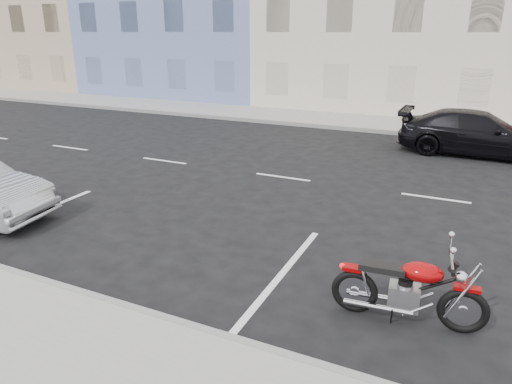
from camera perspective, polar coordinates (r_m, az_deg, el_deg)
ground at (r=12.15m, az=12.14°, el=0.61°), size 120.00×120.00×0.00m
sidewalk_far at (r=21.65m, az=4.64°, el=9.38°), size 80.00×3.40×0.15m
curb_far at (r=20.09m, az=2.90°, el=8.65°), size 80.00×0.12×0.16m
bldg_far_west at (r=39.69m, az=-22.32°, el=21.23°), size 12.00×12.00×12.00m
motorcycle at (r=6.75m, az=24.86°, el=-12.35°), size 2.09×0.69×1.05m
car_far at (r=16.56m, az=25.91°, el=6.63°), size 4.92×2.04×1.42m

